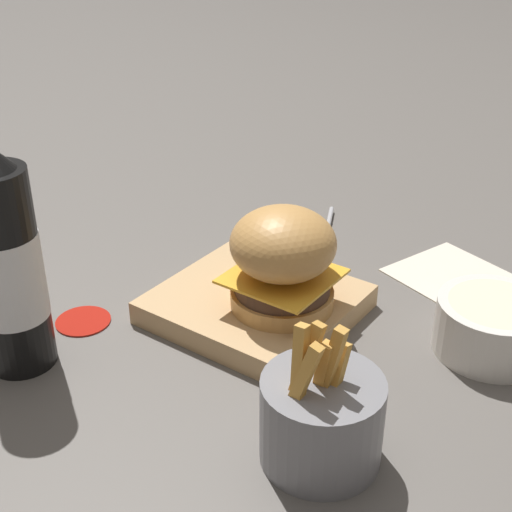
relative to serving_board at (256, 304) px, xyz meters
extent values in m
plane|color=#5B5651|center=(0.05, -0.01, -0.01)|extent=(6.00, 6.00, 0.00)
cube|color=tan|center=(0.00, 0.00, 0.00)|extent=(0.21, 0.20, 0.03)
cylinder|color=tan|center=(0.04, 0.00, 0.02)|extent=(0.12, 0.12, 0.02)
cylinder|color=#4C3323|center=(0.04, 0.00, 0.04)|extent=(0.11, 0.11, 0.02)
cube|color=gold|center=(0.04, 0.00, 0.05)|extent=(0.11, 0.11, 0.00)
ellipsoid|color=tan|center=(0.04, 0.00, 0.09)|extent=(0.12, 0.12, 0.08)
cylinder|color=black|center=(-0.15, -0.22, 0.09)|extent=(0.07, 0.07, 0.22)
cylinder|color=silver|center=(-0.15, -0.22, 0.09)|extent=(0.07, 0.07, 0.09)
cylinder|color=slate|center=(0.18, -0.15, 0.03)|extent=(0.11, 0.11, 0.08)
cube|color=gold|center=(0.18, -0.15, 0.08)|extent=(0.03, 0.02, 0.09)
cube|color=gold|center=(0.19, -0.15, 0.07)|extent=(0.01, 0.03, 0.07)
cube|color=gold|center=(0.17, -0.18, 0.08)|extent=(0.02, 0.02, 0.10)
cube|color=gold|center=(0.18, -0.15, 0.07)|extent=(0.02, 0.01, 0.08)
cube|color=gold|center=(0.17, -0.17, 0.08)|extent=(0.03, 0.03, 0.09)
cube|color=gold|center=(0.17, -0.18, 0.08)|extent=(0.03, 0.02, 0.09)
cylinder|color=silver|center=(0.25, 0.09, 0.02)|extent=(0.12, 0.12, 0.06)
cylinder|color=beige|center=(0.25, 0.09, 0.04)|extent=(0.10, 0.10, 0.01)
cylinder|color=#B2B2B7|center=(-0.05, 0.25, -0.01)|extent=(0.05, 0.10, 0.01)
ellipsoid|color=#B2B2B7|center=(-0.02, 0.18, -0.01)|extent=(0.04, 0.05, 0.01)
cylinder|color=#B21E14|center=(-0.15, -0.13, -0.01)|extent=(0.06, 0.06, 0.00)
cube|color=beige|center=(0.15, 0.22, -0.01)|extent=(0.17, 0.17, 0.00)
camera|label=1|loc=(0.41, -0.57, 0.44)|focal=50.00mm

